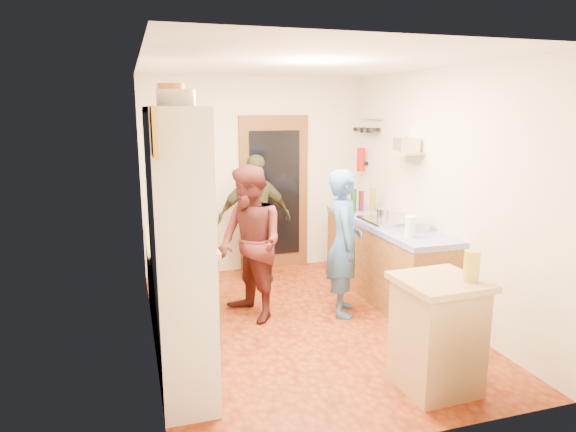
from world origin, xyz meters
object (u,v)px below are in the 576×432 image
person_hob (347,243)px  person_back (256,218)px  island_base (437,337)px  hutch_body (179,252)px  right_counter_base (386,261)px  person_left (250,243)px

person_hob → person_back: size_ratio=0.96×
island_base → person_hob: person_hob is taller
hutch_body → island_base: (1.89, -0.68, -0.67)m
person_hob → person_back: person_back is taller
right_counter_base → island_base: (-0.61, -1.98, 0.01)m
island_base → person_back: (-0.72, 2.99, 0.39)m
person_hob → person_back: bearing=44.6°
hutch_body → person_left: bearing=54.3°
right_counter_base → person_left: person_left is taller
right_counter_base → person_left: bearing=-175.2°
right_counter_base → island_base: bearing=-107.1°
hutch_body → person_left: hutch_body is taller
person_left → person_back: (0.34, 1.14, 0.00)m
hutch_body → person_hob: size_ratio=1.40×
right_counter_base → person_hob: (-0.67, -0.38, 0.37)m
person_left → person_back: 1.19m
hutch_body → person_back: bearing=63.0°
right_counter_base → person_back: 1.71m
hutch_body → island_base: 2.12m
person_left → person_back: bearing=144.0°
right_counter_base → island_base: size_ratio=2.56×
island_base → person_hob: 1.65m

